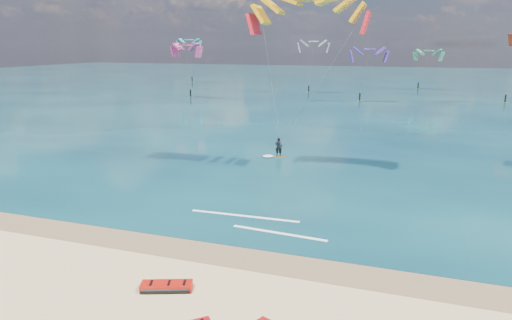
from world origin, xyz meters
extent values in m
plane|color=tan|center=(0.00, 40.00, 0.00)|extent=(320.00, 320.00, 0.00)
cube|color=brown|center=(0.00, 3.00, 0.00)|extent=(320.00, 2.40, 0.01)
cube|color=#0A2938|center=(0.00, 104.00, 0.02)|extent=(320.00, 200.00, 0.04)
cube|color=gold|center=(-0.06, 23.04, 0.07)|extent=(1.38, 0.75, 0.06)
imported|color=black|center=(-0.06, 23.04, 0.96)|extent=(0.72, 0.56, 1.74)
cylinder|color=black|center=(0.23, 22.75, 1.21)|extent=(0.52, 0.18, 0.04)
cube|color=white|center=(4.72, 6.30, 0.04)|extent=(5.43, 0.63, 0.01)
cube|color=white|center=(2.05, 8.10, 0.04)|extent=(6.75, 0.49, 0.01)
camera|label=1|loc=(10.90, -16.00, 10.04)|focal=32.00mm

